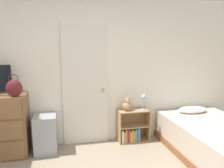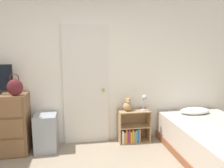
# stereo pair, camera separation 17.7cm
# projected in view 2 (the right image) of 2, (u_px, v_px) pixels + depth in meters

# --- Properties ---
(wall_back) EXTENTS (10.00, 0.06, 2.55)m
(wall_back) POSITION_uv_depth(u_px,v_px,m) (82.00, 72.00, 3.80)
(wall_back) COLOR white
(wall_back) RESTS_ON ground_plane
(door_closed) EXTENTS (0.79, 0.09, 2.07)m
(door_closed) POSITION_uv_depth(u_px,v_px,m) (86.00, 86.00, 3.80)
(door_closed) COLOR silver
(door_closed) RESTS_ON ground_plane
(handbag) EXTENTS (0.23, 0.11, 0.34)m
(handbag) POSITION_uv_depth(u_px,v_px,m) (15.00, 87.00, 3.28)
(handbag) COLOR #591E23
(handbag) RESTS_ON dresser
(storage_bin) EXTENTS (0.36, 0.41, 0.61)m
(storage_bin) POSITION_uv_depth(u_px,v_px,m) (46.00, 132.00, 3.61)
(storage_bin) COLOR #999EA8
(storage_bin) RESTS_ON ground_plane
(bookshelf) EXTENTS (0.56, 0.27, 0.58)m
(bookshelf) POSITION_uv_depth(u_px,v_px,m) (132.00, 130.00, 3.95)
(bookshelf) COLOR tan
(bookshelf) RESTS_ON ground_plane
(teddy_bear) EXTENTS (0.16, 0.16, 0.24)m
(teddy_bear) POSITION_uv_depth(u_px,v_px,m) (127.00, 105.00, 3.85)
(teddy_bear) COLOR tan
(teddy_bear) RESTS_ON bookshelf
(desk_lamp) EXTENTS (0.11, 0.11, 0.29)m
(desk_lamp) POSITION_uv_depth(u_px,v_px,m) (144.00, 99.00, 3.85)
(desk_lamp) COLOR #B2B2B7
(desk_lamp) RESTS_ON bookshelf
(bed) EXTENTS (1.24, 1.99, 0.62)m
(bed) POSITION_uv_depth(u_px,v_px,m) (219.00, 143.00, 3.31)
(bed) COLOR brown
(bed) RESTS_ON ground_plane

